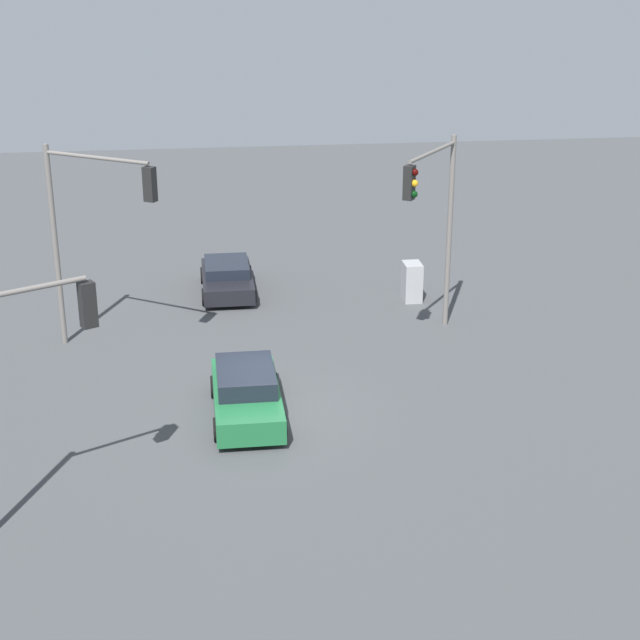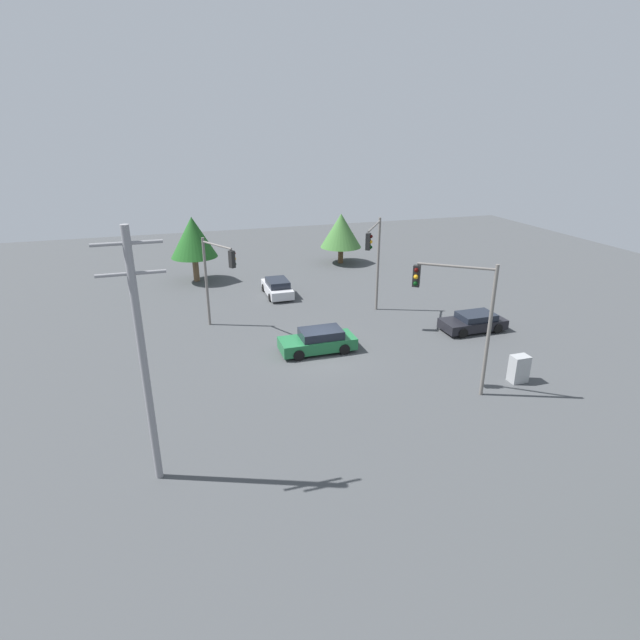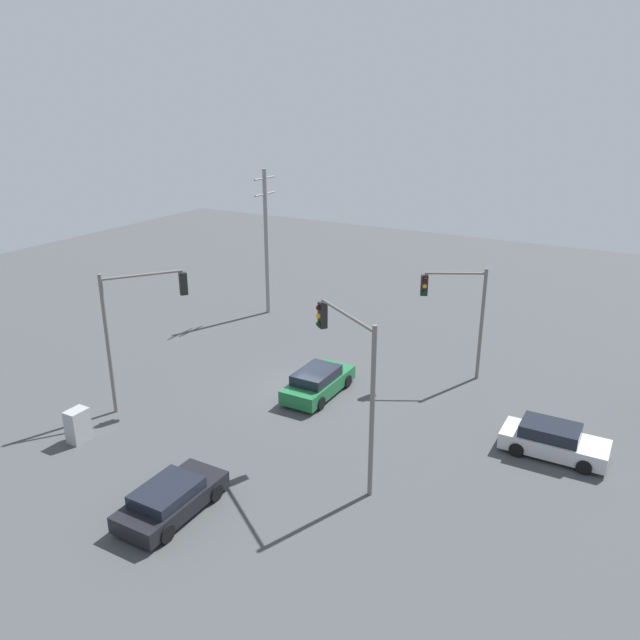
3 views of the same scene
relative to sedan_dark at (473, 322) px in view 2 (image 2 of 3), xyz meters
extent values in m
plane|color=#424447|center=(10.68, 0.55, -0.59)|extent=(80.00, 80.00, 0.00)
cube|color=black|center=(0.05, 0.00, -0.11)|extent=(4.18, 1.89, 0.60)
cube|color=black|center=(-0.16, 0.00, 0.40)|extent=(2.30, 1.66, 0.41)
cylinder|color=black|center=(1.35, 0.90, -0.27)|extent=(0.64, 0.22, 0.64)
cylinder|color=black|center=(1.35, -0.90, -0.27)|extent=(0.64, 0.22, 0.64)
cylinder|color=black|center=(-1.25, 0.90, -0.27)|extent=(0.64, 0.22, 0.64)
cylinder|color=black|center=(-1.25, -0.90, -0.27)|extent=(0.64, 0.22, 0.64)
cube|color=#1E6638|center=(10.75, 0.09, -0.06)|extent=(4.48, 1.85, 0.69)
cube|color=black|center=(10.53, 0.09, 0.53)|extent=(2.46, 1.62, 0.51)
cylinder|color=black|center=(12.14, 0.97, -0.26)|extent=(0.65, 0.22, 0.65)
cylinder|color=black|center=(12.14, -0.79, -0.26)|extent=(0.65, 0.22, 0.65)
cylinder|color=black|center=(9.36, 0.97, -0.26)|extent=(0.65, 0.22, 0.65)
cylinder|color=black|center=(9.36, -0.79, -0.26)|extent=(0.65, 0.22, 0.65)
cube|color=silver|center=(10.64, -11.11, -0.08)|extent=(1.77, 4.20, 0.67)
cube|color=black|center=(10.64, -10.90, 0.50)|extent=(1.56, 2.31, 0.51)
cylinder|color=black|center=(11.48, -12.41, -0.29)|extent=(0.22, 0.60, 0.60)
cylinder|color=black|center=(9.80, -12.41, -0.29)|extent=(0.22, 0.60, 0.60)
cylinder|color=black|center=(11.48, -9.81, -0.29)|extent=(0.22, 0.60, 0.60)
cylinder|color=black|center=(9.80, -9.81, -0.29)|extent=(0.22, 0.60, 0.60)
cylinder|color=slate|center=(4.45, -5.66, 2.77)|extent=(0.18, 0.18, 6.72)
cylinder|color=slate|center=(5.55, -4.04, 5.88)|extent=(2.30, 3.32, 0.12)
cube|color=black|center=(6.65, -2.42, 5.26)|extent=(0.42, 0.44, 1.05)
sphere|color=#360503|center=(6.51, -2.32, 5.59)|extent=(0.22, 0.22, 0.22)
sphere|color=orange|center=(6.51, -2.32, 5.26)|extent=(0.22, 0.22, 0.22)
sphere|color=black|center=(6.51, -2.32, 4.92)|extent=(0.22, 0.22, 0.22)
cylinder|color=slate|center=(16.44, -6.25, 2.39)|extent=(0.18, 0.18, 5.95)
cylinder|color=slate|center=(15.72, -4.91, 5.11)|extent=(1.53, 2.73, 0.12)
cube|color=black|center=(15.01, -3.58, 4.49)|extent=(0.41, 0.43, 1.05)
sphere|color=#360503|center=(14.86, -3.66, 4.82)|extent=(0.22, 0.22, 0.22)
sphere|color=orange|center=(14.86, -3.66, 4.49)|extent=(0.22, 0.22, 0.22)
sphere|color=black|center=(14.86, -3.66, 4.15)|extent=(0.22, 0.22, 0.22)
cylinder|color=slate|center=(4.46, 7.48, 2.76)|extent=(0.18, 0.18, 6.70)
cylinder|color=slate|center=(5.92, 6.42, 5.86)|extent=(2.99, 2.22, 0.12)
cube|color=black|center=(7.38, 5.36, 5.24)|extent=(0.44, 0.43, 1.05)
sphere|color=#360503|center=(7.48, 5.50, 5.57)|extent=(0.22, 0.22, 0.22)
sphere|color=orange|center=(7.48, 5.50, 5.24)|extent=(0.22, 0.22, 0.22)
sphere|color=black|center=(7.48, 5.50, 4.90)|extent=(0.22, 0.22, 0.22)
cylinder|color=gray|center=(19.91, 9.24, 4.24)|extent=(0.28, 0.28, 9.65)
cylinder|color=gray|center=(19.91, 9.24, 8.46)|extent=(2.20, 0.12, 0.12)
cylinder|color=gray|center=(19.91, 9.24, 7.46)|extent=(2.20, 0.12, 0.12)
cube|color=#9EA0A3|center=(1.81, 6.85, 0.14)|extent=(0.92, 0.65, 1.46)
cylinder|color=brown|center=(16.46, -17.09, 0.49)|extent=(0.51, 0.51, 2.15)
cone|color=#1E561E|center=(16.46, -17.09, 3.27)|extent=(3.92, 3.92, 3.42)
cylinder|color=brown|center=(2.40, -19.20, 0.21)|extent=(0.50, 0.50, 1.59)
cone|color=#3D7033|center=(2.40, -19.20, 2.62)|extent=(3.97, 3.97, 3.24)
camera|label=1|loc=(35.91, -1.13, 11.92)|focal=55.00mm
camera|label=2|loc=(18.73, 26.01, 11.89)|focal=28.00mm
camera|label=3|loc=(-13.58, -13.70, 13.40)|focal=35.00mm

